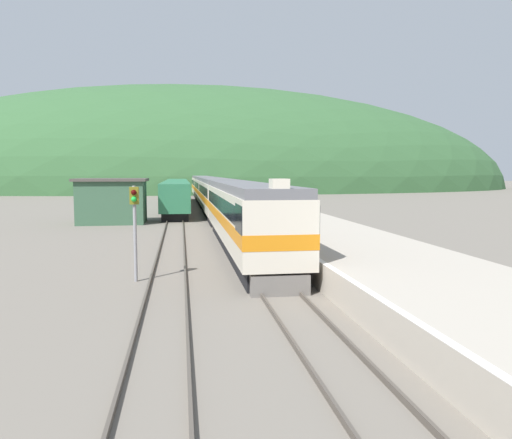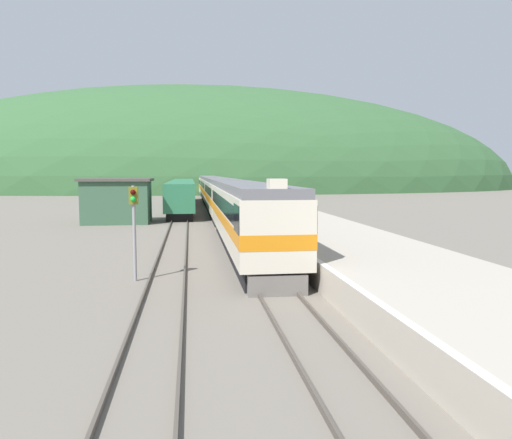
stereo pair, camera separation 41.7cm
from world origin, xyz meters
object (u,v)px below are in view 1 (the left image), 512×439
carriage_third (206,189)px  carriage_fifth (197,183)px  carriage_fourth (201,186)px  signal_post_siding (135,213)px  carriage_second (217,196)px  express_train_lead_car (244,214)px  siding_train (176,194)px

carriage_third → carriage_fifth: (0.00, 41.92, 0.00)m
carriage_fourth → signal_post_siding: bearing=-94.4°
carriage_second → carriage_fifth: bearing=90.0°
express_train_lead_car → siding_train: 36.95m
carriage_second → signal_post_siding: (-5.45, -29.44, 0.71)m
carriage_third → carriage_fifth: size_ratio=1.00×
carriage_fifth → signal_post_siding: bearing=-93.4°
carriage_second → signal_post_siding: bearing=-100.5°
carriage_fourth → signal_post_siding: signal_post_siding is taller
express_train_lead_car → carriage_fourth: size_ratio=1.09×
carriage_second → signal_post_siding: signal_post_siding is taller
carriage_third → carriage_fourth: bearing=90.0°
signal_post_siding → express_train_lead_car: bearing=53.3°
siding_train → carriage_fifth: bearing=85.1°
carriage_second → siding_train: size_ratio=0.51×
carriage_fourth → carriage_fifth: (0.00, 20.96, 0.00)m
carriage_fifth → signal_post_siding: signal_post_siding is taller
carriage_second → siding_train: carriage_second is taller
carriage_fifth → siding_train: bearing=-94.9°
carriage_third → signal_post_siding: signal_post_siding is taller
siding_train → carriage_third: bearing=57.0°
carriage_fourth → siding_train: carriage_fourth is taller
carriage_second → carriage_fourth: size_ratio=1.00×
carriage_second → carriage_fourth: (0.00, 41.92, 0.00)m
express_train_lead_car → carriage_fifth: size_ratio=1.09×
siding_train → signal_post_siding: signal_post_siding is taller
carriage_second → siding_train: (-4.14, 14.58, -0.33)m
carriage_second → carriage_fourth: same height
carriage_fourth → carriage_fifth: size_ratio=1.00×
carriage_second → carriage_fourth: bearing=90.0°
signal_post_siding → siding_train: bearing=88.3°
express_train_lead_car → carriage_second: (0.00, 22.14, -0.01)m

